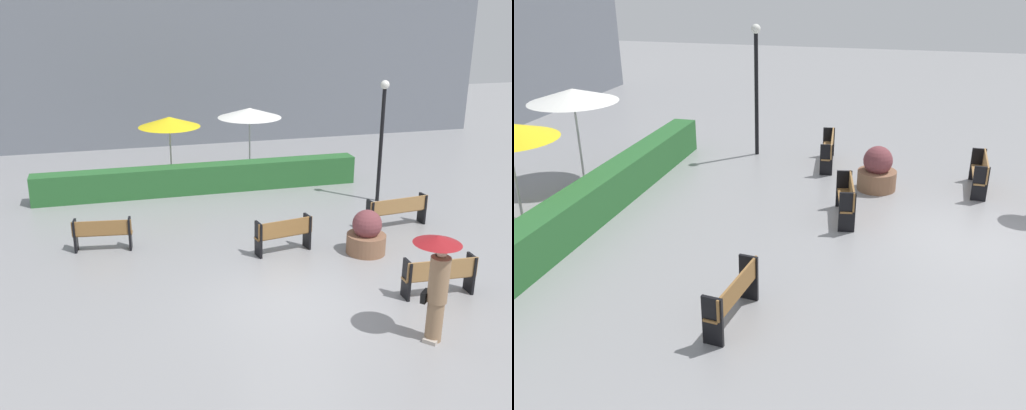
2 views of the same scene
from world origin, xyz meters
TOP-DOWN VIEW (x-y plane):
  - ground_plane at (0.00, 0.00)m, footprint 60.00×60.00m
  - bench_near_right at (3.18, -0.45)m, footprint 1.67×0.45m
  - bench_far_right at (4.26, 3.69)m, footprint 1.91×0.55m
  - bench_mid_center at (0.54, 2.73)m, footprint 1.57×0.61m
  - bench_far_left at (-4.01, 4.06)m, footprint 1.55×0.53m
  - pedestrian_with_umbrella at (2.08, -2.04)m, footprint 0.91×0.91m
  - planter_pot at (2.61, 2.18)m, footprint 1.02×1.02m
  - lamp_post at (4.77, 6.02)m, footprint 0.28×0.28m
  - patio_umbrella_yellow at (-1.49, 9.91)m, footprint 2.19×2.19m
  - patio_umbrella_white at (1.47, 10.12)m, footprint 2.35×2.35m
  - hedge_strip at (-0.69, 8.40)m, footprint 11.00×0.70m
  - building_facade at (0.00, 16.00)m, footprint 28.00×1.20m

SIDE VIEW (x-z plane):
  - ground_plane at x=0.00m, z-range 0.00..0.00m
  - hedge_strip at x=-0.69m, z-range 0.00..0.96m
  - planter_pot at x=2.61m, z-range -0.09..1.09m
  - bench_far_left at x=-4.01m, z-range 0.08..0.94m
  - bench_near_right at x=3.18m, z-range 0.07..0.98m
  - bench_far_right at x=4.26m, z-range 0.09..0.98m
  - bench_mid_center at x=0.54m, z-range 0.08..1.01m
  - pedestrian_with_umbrella at x=2.08m, z-range 0.28..2.44m
  - patio_umbrella_yellow at x=-1.49m, z-range 1.00..3.36m
  - patio_umbrella_white at x=1.47m, z-range 1.07..3.58m
  - lamp_post at x=4.77m, z-range 0.44..4.36m
  - building_facade at x=0.00m, z-range 0.00..9.85m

